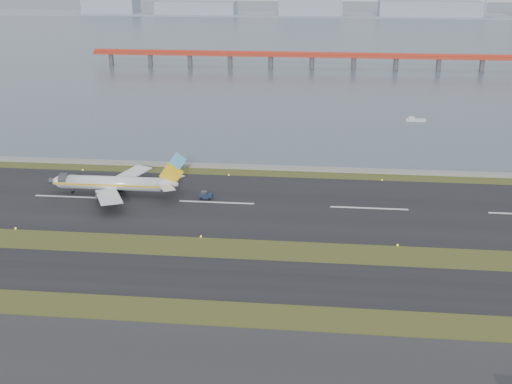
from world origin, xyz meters
TOP-DOWN VIEW (x-y plane):
  - ground at (0.00, 0.00)m, footprint 1000.00×1000.00m
  - taxiway_strip at (0.00, -12.00)m, footprint 1000.00×18.00m
  - runway_strip at (0.00, 30.00)m, footprint 1000.00×45.00m
  - seawall at (0.00, 60.00)m, footprint 1000.00×2.50m
  - bay_water at (0.00, 460.00)m, footprint 1400.00×800.00m
  - red_pier at (20.00, 250.00)m, footprint 260.00×5.00m
  - far_shoreline at (13.62, 620.00)m, footprint 1400.00×80.00m
  - airliner at (-28.06, 32.73)m, footprint 38.52×32.89m
  - pushback_tug at (-3.37, 32.42)m, footprint 3.41×2.03m
  - workboat_near at (63.66, 126.91)m, footprint 7.90×2.65m

SIDE VIEW (x-z plane):
  - ground at x=0.00m, z-range 0.00..0.00m
  - bay_water at x=0.00m, z-range -0.65..0.65m
  - taxiway_strip at x=0.00m, z-range 0.00..0.10m
  - runway_strip at x=0.00m, z-range 0.00..0.10m
  - seawall at x=0.00m, z-range 0.00..1.00m
  - workboat_near at x=63.66m, z-range -0.35..1.55m
  - pushback_tug at x=-3.37m, z-range -0.03..2.15m
  - airliner at x=-28.06m, z-range -2.94..9.86m
  - far_shoreline at x=13.62m, z-range -24.18..36.32m
  - red_pier at x=20.00m, z-range 2.18..12.38m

